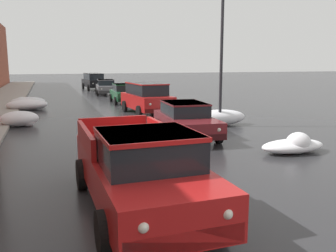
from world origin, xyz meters
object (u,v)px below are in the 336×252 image
object	(u,v)px
sedan_maroon_parked_kerbside_close	(185,119)
suv_black_at_far_intersection	(94,81)
suv_red_parked_kerbside_mid	(147,97)
sedan_green_parked_far_down_block	(124,93)
street_lamp_post	(222,49)
sedan_grey_queued_behind_truck	(106,87)
pickup_truck_red_approaching_near_lane	(140,169)

from	to	relation	value
sedan_maroon_parked_kerbside_close	suv_black_at_far_intersection	xyz separation A→B (m)	(-0.25, 27.35, 0.24)
sedan_maroon_parked_kerbside_close	suv_red_parked_kerbside_mid	xyz separation A→B (m)	(0.32, 7.10, 0.23)
suv_red_parked_kerbside_mid	suv_black_at_far_intersection	size ratio (longest dim) A/B	0.94
sedan_green_parked_far_down_block	street_lamp_post	distance (m)	12.01
suv_red_parked_kerbside_mid	suv_black_at_far_intersection	xyz separation A→B (m)	(-0.57, 20.25, 0.00)
sedan_maroon_parked_kerbside_close	sedan_grey_queued_behind_truck	size ratio (longest dim) A/B	1.11
sedan_grey_queued_behind_truck	street_lamp_post	xyz separation A→B (m)	(2.41, -18.78, 2.85)
sedan_maroon_parked_kerbside_close	sedan_green_parked_far_down_block	size ratio (longest dim) A/B	1.05
sedan_green_parked_far_down_block	street_lamp_post	bearing A→B (deg)	-79.20
sedan_grey_queued_behind_truck	pickup_truck_red_approaching_near_lane	bearing A→B (deg)	-97.54
sedan_maroon_parked_kerbside_close	sedan_grey_queued_behind_truck	world-z (taller)	same
suv_red_parked_kerbside_mid	street_lamp_post	distance (m)	6.31
suv_red_parked_kerbside_mid	sedan_green_parked_far_down_block	distance (m)	6.13
suv_black_at_far_intersection	pickup_truck_red_approaching_near_lane	bearing A→B (deg)	-95.56
sedan_grey_queued_behind_truck	street_lamp_post	size ratio (longest dim) A/B	0.61
street_lamp_post	sedan_maroon_parked_kerbside_close	bearing A→B (deg)	-144.14
pickup_truck_red_approaching_near_lane	sedan_grey_queued_behind_truck	xyz separation A→B (m)	(3.58, 27.05, -0.13)
suv_black_at_far_intersection	sedan_green_parked_far_down_block	bearing A→B (deg)	-87.93
sedan_green_parked_far_down_block	sedan_grey_queued_behind_truck	size ratio (longest dim) A/B	1.05
pickup_truck_red_approaching_near_lane	sedan_grey_queued_behind_truck	size ratio (longest dim) A/B	1.34
sedan_grey_queued_behind_truck	suv_red_parked_kerbside_mid	bearing A→B (deg)	-88.79
pickup_truck_red_approaching_near_lane	suv_red_parked_kerbside_mid	bearing A→B (deg)	74.14
pickup_truck_red_approaching_near_lane	sedan_maroon_parked_kerbside_close	distance (m)	7.40
sedan_maroon_parked_kerbside_close	suv_black_at_far_intersection	size ratio (longest dim) A/B	0.90
sedan_green_parked_far_down_block	suv_black_at_far_intersection	world-z (taller)	suv_black_at_far_intersection
sedan_green_parked_far_down_block	street_lamp_post	size ratio (longest dim) A/B	0.65
sedan_grey_queued_behind_truck	suv_black_at_far_intersection	size ratio (longest dim) A/B	0.81
suv_red_parked_kerbside_mid	sedan_maroon_parked_kerbside_close	bearing A→B (deg)	-92.58
pickup_truck_red_approaching_near_lane	suv_red_parked_kerbside_mid	world-z (taller)	suv_red_parked_kerbside_mid
sedan_maroon_parked_kerbside_close	sedan_green_parked_far_down_block	bearing A→B (deg)	88.88
street_lamp_post	suv_black_at_far_intersection	bearing A→B (deg)	96.02
suv_red_parked_kerbside_mid	street_lamp_post	world-z (taller)	street_lamp_post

